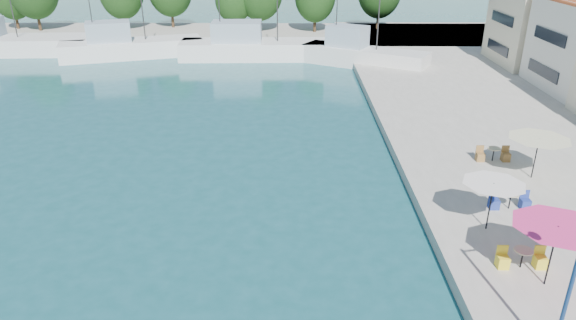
{
  "coord_description": "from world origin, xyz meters",
  "views": [
    {
      "loc": [
        0.12,
        1.82,
        12.05
      ],
      "look_at": [
        -0.11,
        26.0,
        1.35
      ],
      "focal_mm": 32.0,
      "sensor_mm": 36.0,
      "label": 1
    }
  ],
  "objects_px": {
    "umbrella_white": "(493,189)",
    "trawler_02": "(129,47)",
    "trawler_03": "(257,48)",
    "umbrella_cream": "(538,143)",
    "trawler_04": "(361,55)",
    "umbrella_pink": "(557,233)"
  },
  "relations": [
    {
      "from": "umbrella_cream",
      "to": "umbrella_white",
      "type": "bearing_deg",
      "value": -128.83
    },
    {
      "from": "trawler_03",
      "to": "umbrella_white",
      "type": "height_order",
      "value": "trawler_03"
    },
    {
      "from": "trawler_02",
      "to": "umbrella_cream",
      "type": "bearing_deg",
      "value": -64.17
    },
    {
      "from": "trawler_03",
      "to": "umbrella_white",
      "type": "xyz_separation_m",
      "value": [
        11.93,
        -35.07,
        1.42
      ]
    },
    {
      "from": "trawler_02",
      "to": "trawler_04",
      "type": "distance_m",
      "value": 24.37
    },
    {
      "from": "trawler_03",
      "to": "umbrella_pink",
      "type": "distance_m",
      "value": 40.88
    },
    {
      "from": "trawler_04",
      "to": "umbrella_pink",
      "type": "distance_m",
      "value": 35.52
    },
    {
      "from": "trawler_03",
      "to": "umbrella_cream",
      "type": "xyz_separation_m",
      "value": [
        15.97,
        -30.04,
        1.43
      ]
    },
    {
      "from": "umbrella_pink",
      "to": "trawler_03",
      "type": "bearing_deg",
      "value": 108.15
    },
    {
      "from": "trawler_03",
      "to": "umbrella_pink",
      "type": "bearing_deg",
      "value": -73.4
    },
    {
      "from": "trawler_04",
      "to": "umbrella_white",
      "type": "distance_m",
      "value": 31.73
    },
    {
      "from": "trawler_03",
      "to": "trawler_04",
      "type": "relative_size",
      "value": 1.37
    },
    {
      "from": "trawler_02",
      "to": "trawler_04",
      "type": "xyz_separation_m",
      "value": [
        24.08,
        -3.72,
        0.0
      ]
    },
    {
      "from": "umbrella_white",
      "to": "umbrella_pink",
      "type": "bearing_deg",
      "value": -78.03
    },
    {
      "from": "trawler_04",
      "to": "umbrella_white",
      "type": "height_order",
      "value": "trawler_04"
    },
    {
      "from": "trawler_02",
      "to": "trawler_04",
      "type": "bearing_deg",
      "value": -27.24
    },
    {
      "from": "umbrella_pink",
      "to": "umbrella_cream",
      "type": "bearing_deg",
      "value": 69.66
    },
    {
      "from": "trawler_04",
      "to": "umbrella_cream",
      "type": "bearing_deg",
      "value": -48.55
    },
    {
      "from": "trawler_04",
      "to": "trawler_02",
      "type": "bearing_deg",
      "value": -159.06
    },
    {
      "from": "umbrella_white",
      "to": "trawler_03",
      "type": "bearing_deg",
      "value": 108.79
    },
    {
      "from": "trawler_03",
      "to": "trawler_02",
      "type": "bearing_deg",
      "value": 177.14
    },
    {
      "from": "umbrella_white",
      "to": "trawler_02",
      "type": "bearing_deg",
      "value": 125.86
    }
  ]
}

